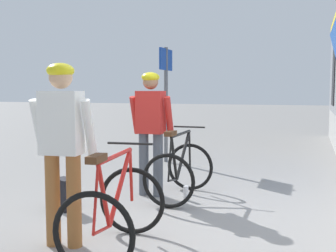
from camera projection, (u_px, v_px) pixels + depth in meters
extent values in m
plane|color=gray|center=(202.00, 220.00, 4.72)|extent=(80.00, 80.00, 0.00)
cube|color=black|center=(334.00, 63.00, 11.03)|extent=(0.03, 1.10, 2.29)
cylinder|color=#4C515B|center=(144.00, 164.00, 5.83)|extent=(0.14, 0.14, 0.90)
cylinder|color=#4C515B|center=(158.00, 165.00, 5.76)|extent=(0.14, 0.14, 0.90)
cube|color=red|center=(151.00, 112.00, 5.73)|extent=(0.38, 0.24, 0.60)
cylinder|color=red|center=(135.00, 115.00, 5.86)|extent=(0.09, 0.26, 0.56)
cylinder|color=red|center=(169.00, 116.00, 5.69)|extent=(0.09, 0.26, 0.56)
sphere|color=#9E7051|center=(151.00, 82.00, 5.69)|extent=(0.22, 0.22, 0.22)
ellipsoid|color=yellow|center=(151.00, 77.00, 5.69)|extent=(0.26, 0.28, 0.14)
cylinder|color=#935B2D|center=(53.00, 200.00, 3.92)|extent=(0.14, 0.14, 0.90)
cylinder|color=#935B2D|center=(74.00, 201.00, 3.88)|extent=(0.14, 0.14, 0.90)
cube|color=white|center=(62.00, 123.00, 3.83)|extent=(0.41, 0.29, 0.60)
cylinder|color=white|center=(39.00, 127.00, 3.93)|extent=(0.12, 0.27, 0.56)
cylinder|color=white|center=(89.00, 128.00, 3.83)|extent=(0.12, 0.27, 0.56)
sphere|color=tan|center=(61.00, 77.00, 3.80)|extent=(0.22, 0.22, 0.22)
ellipsoid|color=yellow|center=(60.00, 71.00, 3.79)|extent=(0.29, 0.31, 0.14)
torus|color=black|center=(190.00, 167.00, 6.13)|extent=(0.71, 0.06, 0.71)
torus|color=black|center=(168.00, 181.00, 5.16)|extent=(0.71, 0.06, 0.71)
cylinder|color=black|center=(183.00, 154.00, 5.77)|extent=(0.05, 0.64, 0.63)
cylinder|color=black|center=(181.00, 134.00, 5.63)|extent=(0.05, 0.85, 0.04)
cylinder|color=black|center=(174.00, 159.00, 5.37)|extent=(0.04, 0.27, 0.62)
cylinder|color=black|center=(173.00, 180.00, 5.34)|extent=(0.03, 0.36, 0.08)
cylinder|color=black|center=(170.00, 159.00, 5.20)|extent=(0.03, 0.14, 0.56)
cylinder|color=black|center=(190.00, 149.00, 6.08)|extent=(0.03, 0.08, 0.55)
cylinder|color=black|center=(189.00, 127.00, 6.03)|extent=(0.48, 0.03, 0.02)
cube|color=#4C2D19|center=(171.00, 133.00, 5.20)|extent=(0.10, 0.24, 0.06)
torus|color=black|center=(132.00, 201.00, 4.23)|extent=(0.71, 0.13, 0.71)
torus|color=black|center=(93.00, 234.00, 3.24)|extent=(0.71, 0.13, 0.71)
cylinder|color=red|center=(120.00, 185.00, 3.87)|extent=(0.12, 0.64, 0.63)
cylinder|color=red|center=(116.00, 156.00, 3.72)|extent=(0.14, 0.85, 0.04)
cylinder|color=red|center=(104.00, 196.00, 3.45)|extent=(0.07, 0.28, 0.62)
cylinder|color=red|center=(102.00, 230.00, 3.42)|extent=(0.07, 0.36, 0.08)
cylinder|color=red|center=(96.00, 199.00, 3.28)|extent=(0.04, 0.15, 0.56)
cylinder|color=red|center=(131.00, 175.00, 4.19)|extent=(0.04, 0.09, 0.55)
cylinder|color=black|center=(130.00, 144.00, 4.13)|extent=(0.48, 0.08, 0.02)
cube|color=#4C2D19|center=(96.00, 159.00, 3.28)|extent=(0.13, 0.25, 0.06)
cube|color=black|center=(65.00, 194.00, 5.11)|extent=(0.33, 0.27, 0.40)
cylinder|color=silver|center=(186.00, 193.00, 5.57)|extent=(0.07, 0.07, 0.20)
cylinder|color=#595B60|center=(166.00, 105.00, 8.50)|extent=(0.08, 0.08, 2.40)
cube|color=#193F99|center=(166.00, 59.00, 8.41)|extent=(0.04, 0.70, 0.44)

